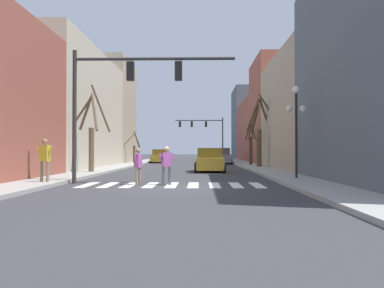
% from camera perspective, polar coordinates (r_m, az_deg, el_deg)
% --- Properties ---
extents(ground_plane, '(240.00, 240.00, 0.00)m').
position_cam_1_polar(ground_plane, '(15.09, -3.32, -6.57)').
color(ground_plane, '#38383D').
extents(sidewalk_left, '(2.06, 90.00, 0.15)m').
position_cam_1_polar(sidewalk_left, '(16.54, -23.51, -5.74)').
color(sidewalk_left, '#9E9E99').
rests_on(sidewalk_left, ground_plane).
extents(sidewalk_right, '(2.06, 90.00, 0.15)m').
position_cam_1_polar(sidewalk_right, '(15.69, 18.03, -6.03)').
color(sidewalk_right, '#9E9E99').
rests_on(sidewalk_right, ground_plane).
extents(building_row_left, '(6.00, 37.19, 11.48)m').
position_cam_1_polar(building_row_left, '(31.13, -19.35, 5.16)').
color(building_row_left, '#934C3D').
rests_on(building_row_left, ground_plane).
extents(building_row_right, '(6.00, 58.10, 11.63)m').
position_cam_1_polar(building_row_right, '(39.36, 13.84, 4.04)').
color(building_row_right, '#515B66').
rests_on(building_row_right, ground_plane).
extents(crosswalk_stripes, '(7.65, 2.60, 0.01)m').
position_cam_1_polar(crosswalk_stripes, '(15.95, -3.07, -6.25)').
color(crosswalk_stripes, white).
rests_on(crosswalk_stripes, ground_plane).
extents(traffic_signal_near, '(7.24, 0.28, 5.95)m').
position_cam_1_polar(traffic_signal_near, '(17.13, -10.55, 8.72)').
color(traffic_signal_near, '#2D2D2D').
rests_on(traffic_signal_near, ground_plane).
extents(traffic_signal_far, '(6.98, 0.28, 6.21)m').
position_cam_1_polar(traffic_signal_far, '(54.26, 1.97, 2.37)').
color(traffic_signal_far, '#2D2D2D').
rests_on(traffic_signal_far, ground_plane).
extents(street_lamp_right_corner, '(0.95, 0.36, 4.43)m').
position_cam_1_polar(street_lamp_right_corner, '(18.79, 15.59, 4.59)').
color(street_lamp_right_corner, black).
rests_on(street_lamp_right_corner, sidewalk_right).
extents(car_parked_left_near, '(2.03, 4.10, 1.62)m').
position_cam_1_polar(car_parked_left_near, '(25.65, 2.68, -2.56)').
color(car_parked_left_near, '#A38423').
rests_on(car_parked_left_near, ground_plane).
extents(car_parked_right_far, '(2.14, 4.71, 1.58)m').
position_cam_1_polar(car_parked_right_far, '(44.22, -4.78, -1.90)').
color(car_parked_right_far, '#A38423').
rests_on(car_parked_right_far, ground_plane).
extents(car_parked_right_near, '(2.21, 4.57, 1.72)m').
position_cam_1_polar(car_parked_right_near, '(40.93, 4.44, -1.89)').
color(car_parked_right_near, gray).
rests_on(car_parked_right_near, ground_plane).
extents(car_driving_away_lane, '(2.12, 4.86, 1.76)m').
position_cam_1_polar(car_driving_away_lane, '(47.27, 4.07, -1.74)').
color(car_driving_away_lane, white).
rests_on(car_driving_away_lane, ground_plane).
extents(pedestrian_on_right_sidewalk, '(0.77, 0.35, 1.81)m').
position_cam_1_polar(pedestrian_on_right_sidewalk, '(16.95, -21.54, -1.74)').
color(pedestrian_on_right_sidewalk, '#7A705B').
rests_on(pedestrian_on_right_sidewalk, sidewalk_left).
extents(pedestrian_waiting_at_curb, '(0.68, 0.36, 1.64)m').
position_cam_1_polar(pedestrian_waiting_at_curb, '(15.90, -3.89, -2.77)').
color(pedestrian_waiting_at_curb, '#4C4C51').
rests_on(pedestrian_waiting_at_curb, ground_plane).
extents(pedestrian_crossing_street, '(0.31, 0.66, 1.56)m').
position_cam_1_polar(pedestrian_crossing_street, '(16.14, -8.21, -2.91)').
color(pedestrian_crossing_street, '#7A705B').
rests_on(pedestrian_crossing_street, ground_plane).
extents(street_tree_right_near, '(1.13, 2.84, 4.02)m').
position_cam_1_polar(street_tree_right_near, '(34.58, 8.89, 0.20)').
color(street_tree_right_near, '#473828').
rests_on(street_tree_right_near, sidewalk_right).
extents(street_tree_left_near, '(1.63, 1.53, 3.34)m').
position_cam_1_polar(street_tree_left_near, '(39.83, -8.76, -0.75)').
color(street_tree_left_near, brown).
rests_on(street_tree_left_near, sidewalk_left).
extents(street_tree_left_mid, '(2.84, 1.80, 5.46)m').
position_cam_1_polar(street_tree_left_mid, '(24.24, -15.17, 1.63)').
color(street_tree_left_mid, brown).
rests_on(street_tree_left_mid, sidewalk_left).
extents(street_tree_right_far, '(3.08, 2.26, 5.95)m').
position_cam_1_polar(street_tree_right_far, '(31.12, 10.22, 1.63)').
color(street_tree_right_far, brown).
rests_on(street_tree_right_far, sidewalk_right).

